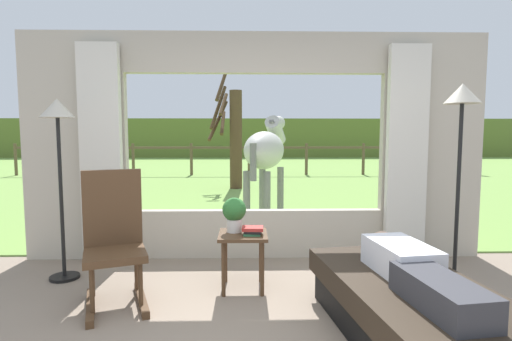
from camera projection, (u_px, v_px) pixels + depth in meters
back_wall_with_window at (255, 149)px, 4.52m from camera, size 5.20×0.12×2.55m
curtain_panel_left at (101, 155)px, 4.34m from camera, size 0.44×0.10×2.40m
curtain_panel_right at (406, 154)px, 4.43m from camera, size 0.44×0.10×2.40m
outdoor_pasture_lawn at (249, 171)px, 15.48m from camera, size 36.00×21.68×0.02m
distant_hill_ridge at (248, 138)px, 25.17m from camera, size 36.00×2.00×2.40m
recliner_sofa at (407, 308)px, 2.74m from camera, size 1.12×1.81×0.42m
reclining_person at (412, 268)px, 2.67m from camera, size 0.42×1.44×0.22m
rocking_chair at (114, 239)px, 3.33m from camera, size 0.67×0.80×1.12m
side_table at (243, 243)px, 3.63m from camera, size 0.44×0.44×0.52m
potted_plant at (234, 212)px, 3.66m from camera, size 0.22×0.22×0.32m
book_stack at (253, 231)px, 3.56m from camera, size 0.20×0.17×0.07m
floor_lamp_left at (58, 134)px, 3.79m from camera, size 0.32×0.32×1.76m
floor_lamp_right at (461, 124)px, 3.61m from camera, size 0.32×0.32×1.88m
horse at (266, 151)px, 6.40m from camera, size 0.94×1.81×1.73m
pasture_tree at (233, 135)px, 10.27m from camera, size 0.88×1.12×3.12m
pasture_fence_line at (249, 154)px, 13.75m from camera, size 16.10×0.10×1.10m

